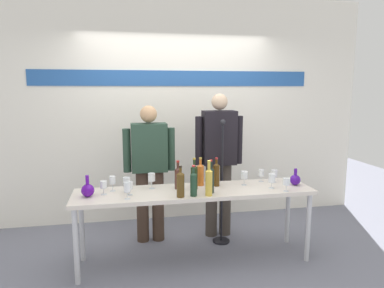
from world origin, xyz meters
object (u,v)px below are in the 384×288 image
wine_glass_left_3 (112,180)px  wine_glass_right_2 (261,173)px  wine_glass_left_4 (130,186)px  wine_glass_right_0 (274,173)px  wine_bottle_1 (216,174)px  wine_bottle_5 (211,179)px  presenter_right (219,157)px  wine_bottle_2 (209,181)px  wine_glass_left_2 (152,177)px  wine_bottle_6 (194,176)px  wine_glass_right_3 (244,175)px  presenter_left (150,165)px  wine_glass_right_1 (286,182)px  wine_glass_left_5 (127,182)px  wine_bottle_7 (181,183)px  decanter_blue_right (295,179)px  display_table (195,196)px  wine_bottle_4 (178,177)px  decanter_blue_left (88,190)px  microphone_stand (222,203)px  wine_bottle_0 (200,174)px  wine_glass_left_1 (104,185)px  wine_bottle_3 (194,183)px  wine_glass_right_4 (272,178)px  wine_glass_left_0 (127,187)px

wine_glass_left_3 → wine_glass_right_2: (1.60, 0.06, -0.02)m
wine_glass_left_4 → wine_glass_right_0: bearing=6.1°
wine_bottle_1 → wine_bottle_5: 0.26m
presenter_right → wine_glass_right_0: (0.50, -0.47, -0.12)m
wine_bottle_2 → wine_glass_left_2: size_ratio=2.12×
wine_bottle_6 → wine_glass_right_3: size_ratio=2.16×
presenter_left → wine_glass_right_1: presenter_left is taller
presenter_left → wine_bottle_6: presenter_left is taller
wine_glass_left_5 → wine_bottle_7: bearing=-26.5°
decanter_blue_right → display_table: bearing=178.6°
wine_glass_left_2 → wine_glass_left_3: wine_glass_left_2 is taller
wine_bottle_4 → wine_bottle_5: size_ratio=0.89×
presenter_right → decanter_blue_left: bearing=-157.0°
wine_bottle_1 → wine_glass_left_4: (-0.90, -0.15, -0.04)m
microphone_stand → wine_glass_right_2: bearing=-28.7°
wine_bottle_0 → wine_glass_right_1: bearing=-25.7°
wine_glass_left_1 → presenter_left: bearing=49.8°
wine_bottle_6 → wine_glass_left_4: bearing=-173.0°
wine_bottle_7 → wine_glass_right_0: (1.09, 0.32, -0.03)m
wine_glass_right_0 → wine_bottle_7: bearing=-163.5°
display_table → presenter_right: bearing=55.1°
wine_glass_left_4 → presenter_right: bearing=30.9°
wine_glass_left_5 → wine_bottle_0: bearing=8.3°
wine_bottle_1 → wine_glass_right_2: bearing=7.4°
wine_bottle_2 → wine_bottle_7: 0.27m
wine_glass_right_2 → wine_glass_right_3: wine_glass_right_3 is taller
presenter_right → microphone_stand: presenter_right is taller
wine_glass_right_0 → wine_glass_left_5: bearing=-177.3°
wine_bottle_1 → wine_bottle_4: (-0.41, -0.03, -0.01)m
wine_bottle_7 → wine_bottle_3: bearing=2.9°
wine_glass_right_3 → wine_glass_right_1: bearing=-41.8°
display_table → presenter_left: (-0.41, 0.59, 0.21)m
wine_glass_left_2 → wine_glass_left_4: bearing=-142.1°
display_table → wine_glass_left_3: wine_glass_left_3 is taller
wine_glass_left_2 → wine_glass_right_4: wine_glass_left_2 is taller
decanter_blue_left → wine_glass_right_2: size_ratio=1.54×
wine_bottle_3 → wine_glass_right_2: bearing=23.8°
wine_glass_left_2 → wine_glass_right_1: wine_glass_left_2 is taller
microphone_stand → wine_bottle_7: bearing=-134.4°
presenter_left → wine_bottle_0: (0.51, -0.43, -0.01)m
wine_glass_left_3 → display_table: bearing=-8.0°
wine_bottle_2 → wine_glass_right_0: wine_bottle_2 is taller
presenter_right → wine_bottle_4: size_ratio=5.85×
wine_bottle_3 → microphone_stand: bearing=52.4°
presenter_left → wine_glass_right_4: presenter_left is taller
wine_bottle_1 → wine_glass_right_2: wine_bottle_1 is taller
wine_bottle_0 → wine_glass_left_0: wine_bottle_0 is taller
wine_glass_left_3 → microphone_stand: (1.21, 0.27, -0.40)m
wine_glass_left_5 → wine_glass_right_3: 1.23m
wine_glass_left_4 → wine_glass_right_3: bearing=5.9°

